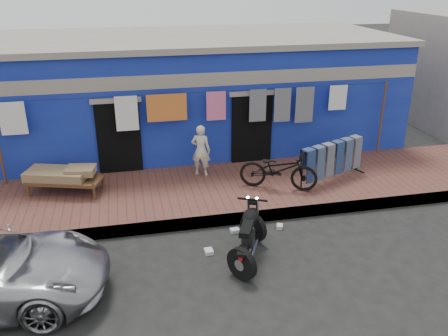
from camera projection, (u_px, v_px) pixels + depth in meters
ground at (247, 264)px, 8.90m from camera, size 80.00×80.00×0.00m
sidewalk at (215, 191)px, 11.55m from camera, size 28.00×3.00×0.25m
curb at (228, 219)px, 10.25m from camera, size 28.00×0.10×0.25m
building at (189, 91)px, 14.55m from camera, size 12.20×5.20×3.36m
clothesline at (207, 111)px, 12.05m from camera, size 10.06×0.06×2.10m
seated_person at (201, 150)px, 11.94m from camera, size 0.57×0.49×1.33m
bicycle at (279, 165)px, 11.21m from camera, size 1.95×1.36×1.19m
motorcycle at (248, 235)px, 8.87m from camera, size 1.81×2.07×1.06m
charpoy at (66, 180)px, 11.13m from camera, size 2.27×1.88×0.60m
jeans_rack at (331, 160)px, 11.75m from camera, size 2.39×1.91×1.00m
litter_a at (235, 231)px, 9.97m from camera, size 0.19×0.15×0.08m
litter_b at (280, 227)px, 10.12m from camera, size 0.18×0.20×0.08m
litter_c at (209, 251)px, 9.24m from camera, size 0.16×0.20×0.08m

